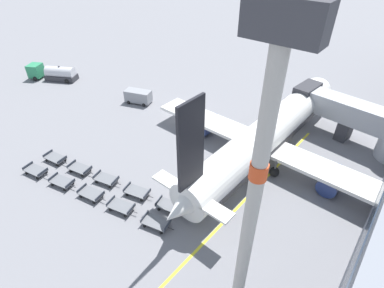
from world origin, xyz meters
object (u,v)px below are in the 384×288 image
baggage_dolly_row_mid_a_col_a (55,158)px  baggage_dolly_row_mid_a_col_b (80,169)px  baggage_dolly_row_mid_a_col_c (106,179)px  baggage_dolly_row_near_col_e (156,223)px  apron_light_mast (243,262)px  baggage_dolly_row_mid_a_col_d (137,192)px  airplane (266,136)px  fuel_tanker_secondary (54,73)px  service_van (138,96)px  baggage_dolly_row_near_col_a (36,171)px  baggage_dolly_row_near_col_b (62,182)px  baggage_dolly_row_mid_a_col_e (170,206)px  baggage_dolly_row_near_col_c (91,194)px  baggage_dolly_row_near_col_d (121,206)px

baggage_dolly_row_mid_a_col_a → baggage_dolly_row_mid_a_col_b: bearing=10.1°
baggage_dolly_row_mid_a_col_a → baggage_dolly_row_mid_a_col_c: 8.58m
baggage_dolly_row_near_col_e → apron_light_mast: 19.26m
baggage_dolly_row_near_col_e → baggage_dolly_row_mid_a_col_d: same height
airplane → fuel_tanker_secondary: bearing=-175.3°
service_van → baggage_dolly_row_near_col_a: service_van is taller
fuel_tanker_secondary → baggage_dolly_row_near_col_b: size_ratio=2.66×
apron_light_mast → baggage_dolly_row_mid_a_col_e: bearing=145.4°
baggage_dolly_row_near_col_c → apron_light_mast: bearing=-12.6°
fuel_tanker_secondary → airplane: bearing=4.7°
airplane → baggage_dolly_row_near_col_c: size_ratio=10.30×
service_van → baggage_dolly_row_mid_a_col_b: service_van is taller
fuel_tanker_secondary → baggage_dolly_row_mid_a_col_e: fuel_tanker_secondary is taller
baggage_dolly_row_mid_a_col_a → airplane: bearing=40.9°
baggage_dolly_row_near_col_a → baggage_dolly_row_near_col_d: (12.83, 2.71, 0.00)m
service_van → baggage_dolly_row_mid_a_col_e: (20.61, -14.81, -0.74)m
baggage_dolly_row_mid_a_col_b → baggage_dolly_row_mid_a_col_e: size_ratio=1.00×
baggage_dolly_row_mid_a_col_c → baggage_dolly_row_near_col_c: bearing=-76.8°
baggage_dolly_row_near_col_b → airplane: bearing=51.3°
airplane → fuel_tanker_secondary: (-44.28, -3.61, -1.94)m
baggage_dolly_row_near_col_d → baggage_dolly_row_near_col_e: size_ratio=1.00×
baggage_dolly_row_near_col_a → baggage_dolly_row_mid_a_col_a: (-0.35, 2.87, 0.00)m
baggage_dolly_row_near_col_e → baggage_dolly_row_near_col_d: bearing=-170.0°
baggage_dolly_row_mid_a_col_c → airplane: bearing=53.2°
baggage_dolly_row_near_col_c → baggage_dolly_row_mid_a_col_c: 2.69m
baggage_dolly_row_mid_a_col_a → apron_light_mast: 33.40m
baggage_dolly_row_near_col_b → baggage_dolly_row_near_col_e: bearing=11.3°
fuel_tanker_secondary → baggage_dolly_row_mid_a_col_a: (23.63, -14.30, -0.80)m
baggage_dolly_row_near_col_d → baggage_dolly_row_mid_a_col_e: same height
baggage_dolly_row_near_col_e → baggage_dolly_row_mid_a_col_a: bearing=-178.0°
baggage_dolly_row_mid_a_col_a → baggage_dolly_row_near_col_b: bearing=-22.7°
baggage_dolly_row_mid_a_col_c → baggage_dolly_row_mid_a_col_d: (4.46, 0.85, 0.00)m
fuel_tanker_secondary → baggage_dolly_row_near_col_c: (32.68, -15.33, -0.80)m
baggage_dolly_row_near_col_e → baggage_dolly_row_mid_a_col_a: 17.66m
baggage_dolly_row_near_col_a → baggage_dolly_row_mid_a_col_c: same height
baggage_dolly_row_near_col_d → baggage_dolly_row_mid_a_col_a: same height
baggage_dolly_row_near_col_c → baggage_dolly_row_mid_a_col_d: (3.84, 3.47, 0.00)m
baggage_dolly_row_near_col_a → baggage_dolly_row_mid_a_col_d: same height
baggage_dolly_row_near_col_e → baggage_dolly_row_mid_a_col_b: 13.34m
fuel_tanker_secondary → baggage_dolly_row_near_col_e: bearing=-18.3°
airplane → baggage_dolly_row_near_col_b: (-15.95, -19.88, -2.74)m
baggage_dolly_row_near_col_a → baggage_dolly_row_mid_a_col_c: 9.24m
airplane → baggage_dolly_row_near_col_a: (-20.30, -20.78, -2.74)m
service_van → baggage_dolly_row_mid_a_col_d: 22.49m
service_van → baggage_dolly_row_mid_a_col_a: size_ratio=1.37×
baggage_dolly_row_mid_a_col_b → apron_light_mast: size_ratio=0.15×
baggage_dolly_row_near_col_d → apron_light_mast: apron_light_mast is taller
baggage_dolly_row_near_col_c → baggage_dolly_row_mid_a_col_d: size_ratio=1.00×
baggage_dolly_row_near_col_d → apron_light_mast: (16.98, -5.59, 13.18)m
baggage_dolly_row_near_col_c → baggage_dolly_row_mid_a_col_c: bearing=103.2°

